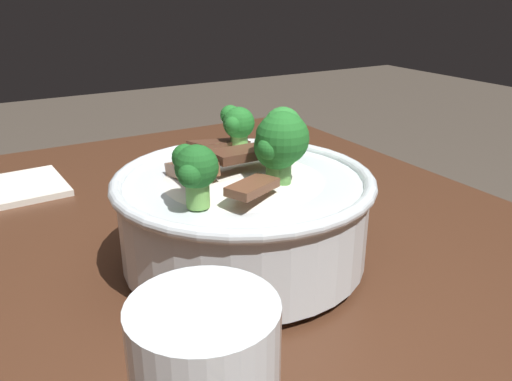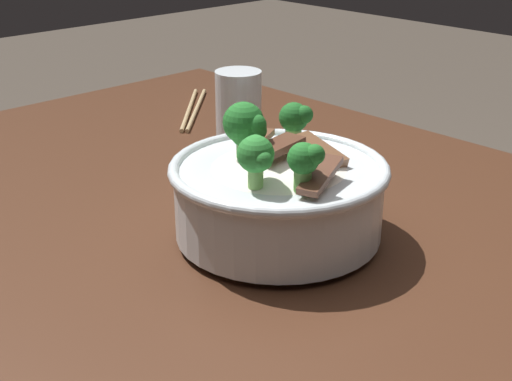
{
  "view_description": "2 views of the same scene",
  "coord_description": "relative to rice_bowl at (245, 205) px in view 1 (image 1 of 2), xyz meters",
  "views": [
    {
      "loc": [
        -0.29,
        0.17,
        1.03
      ],
      "look_at": [
        0.07,
        -0.04,
        0.86
      ],
      "focal_mm": 36.23,
      "sensor_mm": 36.0,
      "label": 1
    },
    {
      "loc": [
        0.58,
        -0.54,
        1.14
      ],
      "look_at": [
        0.04,
        -0.03,
        0.82
      ],
      "focal_mm": 49.09,
      "sensor_mm": 36.0,
      "label": 2
    }
  ],
  "objects": [
    {
      "name": "rice_bowl",
      "position": [
        0.0,
        0.0,
        0.0
      ],
      "size": [
        0.24,
        0.24,
        0.15
      ],
      "color": "silver",
      "rests_on": "dining_table"
    },
    {
      "name": "folded_napkin",
      "position": [
        0.31,
        0.16,
        -0.06
      ],
      "size": [
        0.12,
        0.12,
        0.01
      ],
      "primitive_type": "cube",
      "rotation": [
        0.0,
        0.0,
        0.05
      ],
      "color": "silver",
      "rests_on": "dining_table"
    }
  ]
}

